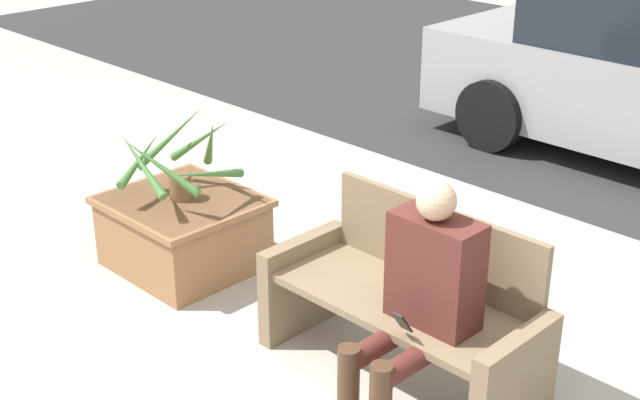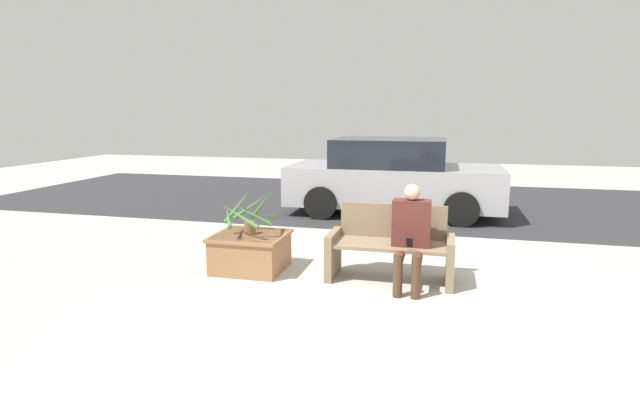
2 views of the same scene
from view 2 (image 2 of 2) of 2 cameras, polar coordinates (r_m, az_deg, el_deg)
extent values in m
plane|color=#ADA89E|center=(5.60, 9.82, -11.00)|extent=(30.00, 30.00, 0.00)
cube|color=#2D2D30|center=(11.33, 12.08, -0.26)|extent=(20.00, 6.00, 0.01)
cube|color=#7A664C|center=(6.15, 1.50, -6.17)|extent=(0.09, 0.60, 0.56)
cube|color=#7A664C|center=(6.01, 14.63, -6.88)|extent=(0.09, 0.60, 0.56)
cube|color=#7A664C|center=(6.00, 8.03, -5.10)|extent=(1.30, 0.55, 0.04)
cube|color=#7A664C|center=(6.21, 8.35, -2.38)|extent=(1.30, 0.04, 0.42)
cube|color=#51231E|center=(5.87, 10.38, -2.59)|extent=(0.44, 0.22, 0.54)
sphere|color=tan|center=(5.78, 10.49, 0.89)|extent=(0.19, 0.19, 0.19)
cylinder|color=#51231E|center=(5.72, 9.14, -6.24)|extent=(0.11, 0.48, 0.11)
cylinder|color=#51231E|center=(5.71, 11.11, -6.34)|extent=(0.11, 0.48, 0.11)
cylinder|color=#472D1E|center=(5.55, 8.88, -8.55)|extent=(0.10, 0.10, 0.48)
cylinder|color=#472D1E|center=(5.53, 10.92, -8.66)|extent=(0.10, 0.10, 0.48)
cube|color=black|center=(5.68, 10.18, -4.82)|extent=(0.07, 0.09, 0.12)
cube|color=#936642|center=(6.45, -7.93, -5.90)|extent=(0.85, 0.78, 0.47)
cube|color=#936642|center=(6.39, -7.98, -4.05)|extent=(0.90, 0.83, 0.04)
cylinder|color=brown|center=(6.37, -8.00, -3.17)|extent=(0.14, 0.14, 0.16)
cone|color=#427538|center=(6.26, -5.71, -1.90)|extent=(0.10, 0.55, 0.20)
cone|color=#427538|center=(6.43, -6.64, -0.53)|extent=(0.40, 0.28, 0.42)
cone|color=#427538|center=(6.54, -7.83, -0.66)|extent=(0.48, 0.18, 0.37)
cone|color=#427538|center=(6.47, -9.40, -0.71)|extent=(0.24, 0.45, 0.39)
cone|color=#427538|center=(6.31, -10.44, -1.92)|extent=(0.31, 0.51, 0.20)
cone|color=#427538|center=(6.12, -9.18, -1.80)|extent=(0.52, 0.12, 0.30)
cone|color=#427538|center=(6.09, -7.84, -1.62)|extent=(0.47, 0.28, 0.33)
cube|color=#99999E|center=(9.95, 8.45, 1.75)|extent=(4.10, 1.80, 0.74)
cube|color=black|center=(9.89, 7.96, 5.43)|extent=(2.13, 1.66, 0.53)
cylinder|color=black|center=(9.07, 15.85, -1.03)|extent=(0.62, 0.18, 0.62)
cylinder|color=black|center=(10.84, 15.58, 0.76)|extent=(0.62, 0.18, 0.62)
cylinder|color=black|center=(9.32, 0.08, -0.34)|extent=(0.62, 0.18, 0.62)
cylinder|color=black|center=(11.05, 2.32, 1.31)|extent=(0.62, 0.18, 0.62)
camera|label=1|loc=(3.39, 50.44, 18.50)|focal=50.00mm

